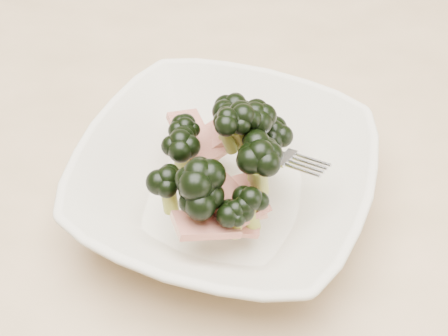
# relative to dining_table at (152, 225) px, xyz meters

# --- Properties ---
(dining_table) EXTENTS (1.20, 0.80, 0.75)m
(dining_table) POSITION_rel_dining_table_xyz_m (0.00, 0.00, 0.00)
(dining_table) COLOR tan
(dining_table) RESTS_ON ground
(broccoli_dish) EXTENTS (0.34, 0.34, 0.12)m
(broccoli_dish) POSITION_rel_dining_table_xyz_m (0.08, -0.05, 0.14)
(broccoli_dish) COLOR beige
(broccoli_dish) RESTS_ON dining_table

